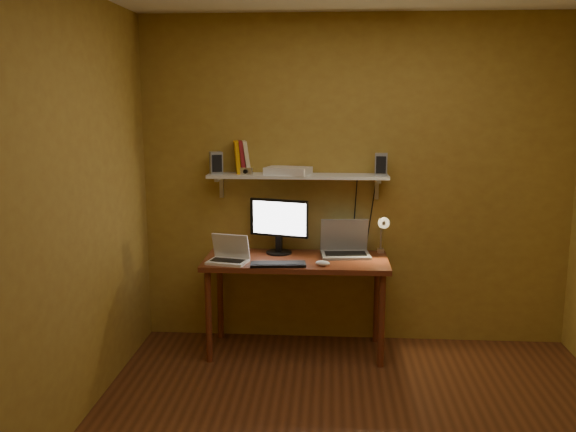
# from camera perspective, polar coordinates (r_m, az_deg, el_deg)

# --- Properties ---
(room) EXTENTS (3.44, 3.24, 2.64)m
(room) POSITION_cam_1_polar(r_m,az_deg,el_deg) (3.29, 7.33, -0.50)
(room) COLOR brown
(room) RESTS_ON ground
(desk) EXTENTS (1.40, 0.60, 0.75)m
(desk) POSITION_cam_1_polar(r_m,az_deg,el_deg) (4.69, 0.77, -5.01)
(desk) COLOR maroon
(desk) RESTS_ON ground
(wall_shelf) EXTENTS (1.40, 0.25, 0.21)m
(wall_shelf) POSITION_cam_1_polar(r_m,az_deg,el_deg) (4.74, 0.92, 3.73)
(wall_shelf) COLOR silver
(wall_shelf) RESTS_ON room
(monitor) EXTENTS (0.47, 0.25, 0.43)m
(monitor) POSITION_cam_1_polar(r_m,az_deg,el_deg) (4.77, -0.86, -0.68)
(monitor) COLOR black
(monitor) RESTS_ON desk
(laptop) EXTENTS (0.40, 0.30, 0.28)m
(laptop) POSITION_cam_1_polar(r_m,az_deg,el_deg) (4.79, 5.35, -2.78)
(laptop) COLOR gray
(laptop) RESTS_ON desk
(netbook) EXTENTS (0.32, 0.26, 0.21)m
(netbook) POSITION_cam_1_polar(r_m,az_deg,el_deg) (4.57, -5.53, -3.61)
(netbook) COLOR white
(netbook) RESTS_ON desk
(keyboard) EXTENTS (0.42, 0.18, 0.02)m
(keyboard) POSITION_cam_1_polar(r_m,az_deg,el_deg) (4.47, -0.93, -4.54)
(keyboard) COLOR black
(keyboard) RESTS_ON desk
(mouse) EXTENTS (0.12, 0.09, 0.04)m
(mouse) POSITION_cam_1_polar(r_m,az_deg,el_deg) (4.47, 3.26, -4.43)
(mouse) COLOR white
(mouse) RESTS_ON desk
(desk_lamp) EXTENTS (0.09, 0.23, 0.38)m
(desk_lamp) POSITION_cam_1_polar(r_m,az_deg,el_deg) (4.75, 8.84, -1.28)
(desk_lamp) COLOR silver
(desk_lamp) RESTS_ON desk
(speaker_left) EXTENTS (0.12, 0.12, 0.17)m
(speaker_left) POSITION_cam_1_polar(r_m,az_deg,el_deg) (4.80, -6.75, 4.97)
(speaker_left) COLOR gray
(speaker_left) RESTS_ON wall_shelf
(speaker_right) EXTENTS (0.10, 0.10, 0.17)m
(speaker_right) POSITION_cam_1_polar(r_m,az_deg,el_deg) (4.73, 8.71, 4.81)
(speaker_right) COLOR gray
(speaker_right) RESTS_ON wall_shelf
(books) EXTENTS (0.16, 0.18, 0.26)m
(books) POSITION_cam_1_polar(r_m,az_deg,el_deg) (4.79, -4.34, 5.50)
(books) COLOR orange
(books) RESTS_ON wall_shelf
(shelf_camera) EXTENTS (0.10, 0.06, 0.06)m
(shelf_camera) POSITION_cam_1_polar(r_m,az_deg,el_deg) (4.71, -3.91, 4.20)
(shelf_camera) COLOR silver
(shelf_camera) RESTS_ON wall_shelf
(router) EXTENTS (0.38, 0.30, 0.06)m
(router) POSITION_cam_1_polar(r_m,az_deg,el_deg) (4.74, 0.01, 4.27)
(router) COLOR white
(router) RESTS_ON wall_shelf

